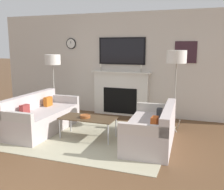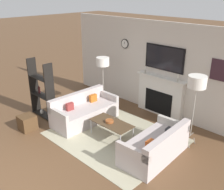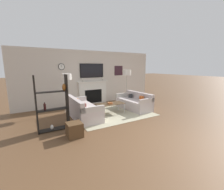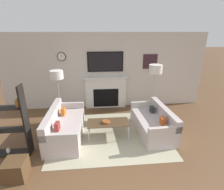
{
  "view_description": "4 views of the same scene",
  "coord_description": "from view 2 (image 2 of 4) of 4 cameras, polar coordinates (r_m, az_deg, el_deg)",
  "views": [
    {
      "loc": [
        2.1,
        -1.74,
        1.84
      ],
      "look_at": [
        0.26,
        3.41,
        0.81
      ],
      "focal_mm": 42.0,
      "sensor_mm": 36.0,
      "label": 1
    },
    {
      "loc": [
        4.0,
        -1.22,
        3.52
      ],
      "look_at": [
        -0.3,
        3.13,
        1.02
      ],
      "focal_mm": 42.0,
      "sensor_mm": 36.0,
      "label": 2
    },
    {
      "loc": [
        -3.02,
        -2.27,
        1.9
      ],
      "look_at": [
        0.14,
        3.11,
        0.72
      ],
      "focal_mm": 24.0,
      "sensor_mm": 36.0,
      "label": 3
    },
    {
      "loc": [
        -0.34,
        -1.26,
        2.72
      ],
      "look_at": [
        0.11,
        3.51,
        0.96
      ],
      "focal_mm": 28.0,
      "sensor_mm": 36.0,
      "label": 4
    }
  ],
  "objects": [
    {
      "name": "area_rug",
      "position": [
        6.77,
        0.76,
        -9.08
      ],
      "size": [
        3.08,
        2.53,
        0.01
      ],
      "color": "#AFA98B",
      "rests_on": "ground_plane"
    },
    {
      "name": "decorative_bowl",
      "position": [
        6.54,
        -0.55,
        -5.68
      ],
      "size": [
        0.21,
        0.21,
        0.06
      ],
      "color": "#9B4E23",
      "rests_on": "coffee_table"
    },
    {
      "name": "floor_lamp_left",
      "position": [
        7.84,
        -2.04,
        7.11
      ],
      "size": [
        0.39,
        0.39,
        1.64
      ],
      "color": "#9E998E",
      "rests_on": "ground_plane"
    },
    {
      "name": "fireplace_wall",
      "position": [
        7.69,
        11.18,
        4.47
      ],
      "size": [
        7.31,
        0.28,
        2.7
      ],
      "color": "beige",
      "rests_on": "ground_plane"
    },
    {
      "name": "coffee_table",
      "position": [
        6.55,
        -0.12,
        -6.24
      ],
      "size": [
        1.11,
        0.53,
        0.43
      ],
      "color": "#4C3823",
      "rests_on": "ground_plane"
    },
    {
      "name": "couch_left",
      "position": [
        7.43,
        -6.07,
        -3.68
      ],
      "size": [
        0.86,
        1.87,
        0.79
      ],
      "color": "#BEB1AF",
      "rests_on": "ground_plane"
    },
    {
      "name": "shelf_unit",
      "position": [
        7.78,
        -15.0,
        0.91
      ],
      "size": [
        0.91,
        0.28,
        1.68
      ],
      "color": "black",
      "rests_on": "ground_plane"
    },
    {
      "name": "ottoman",
      "position": [
        7.37,
        -17.96,
        -5.74
      ],
      "size": [
        0.4,
        0.4,
        0.4
      ],
      "color": "#4F351F",
      "rests_on": "ground_plane"
    },
    {
      "name": "floor_lamp_right",
      "position": [
        6.06,
        18.03,
        2.55
      ],
      "size": [
        0.42,
        0.42,
        1.76
      ],
      "color": "#9E998E",
      "rests_on": "ground_plane"
    },
    {
      "name": "couch_right",
      "position": [
        5.97,
        9.46,
        -11.02
      ],
      "size": [
        0.91,
        1.73,
        0.74
      ],
      "color": "#BEB1AF",
      "rests_on": "ground_plane"
    }
  ]
}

